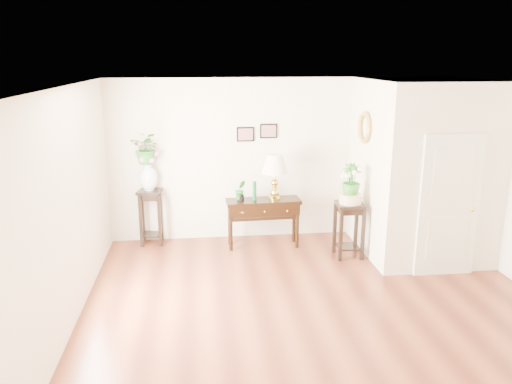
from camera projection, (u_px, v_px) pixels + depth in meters
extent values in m
cube|color=brown|center=(316.00, 306.00, 6.46)|extent=(6.00, 5.50, 0.02)
cube|color=white|center=(324.00, 86.00, 5.73)|extent=(6.00, 5.50, 0.02)
cube|color=#EEE3C9|center=(282.00, 159.00, 8.73)|extent=(6.00, 0.02, 2.80)
cube|color=#EEE3C9|center=(415.00, 314.00, 3.46)|extent=(6.00, 0.02, 2.80)
cube|color=#EEE3C9|center=(66.00, 211.00, 5.76)|extent=(0.02, 5.50, 2.80)
cube|color=#EEE3C9|center=(421.00, 168.00, 8.03)|extent=(1.80, 1.95, 2.80)
cube|color=silver|center=(449.00, 206.00, 7.17)|extent=(0.90, 0.05, 2.10)
cube|color=black|center=(245.00, 134.00, 8.52)|extent=(0.30, 0.02, 0.25)
cube|color=black|center=(269.00, 131.00, 8.56)|extent=(0.30, 0.02, 0.25)
torus|color=gold|center=(364.00, 127.00, 7.88)|extent=(0.07, 0.51, 0.51)
cube|color=black|center=(263.00, 223.00, 8.43)|extent=(1.25, 0.46, 0.82)
cube|color=gold|center=(275.00, 179.00, 8.26)|extent=(0.56, 0.56, 0.77)
cylinder|color=#0B4F21|center=(254.00, 190.00, 8.26)|extent=(0.08, 0.08, 0.32)
imported|color=#297B22|center=(240.00, 191.00, 8.24)|extent=(0.21, 0.19, 0.33)
cube|color=black|center=(151.00, 217.00, 8.54)|extent=(0.44, 0.44, 0.96)
imported|color=#297B22|center=(147.00, 151.00, 8.24)|extent=(0.59, 0.55, 0.55)
cube|color=black|center=(349.00, 230.00, 8.00)|extent=(0.44, 0.44, 0.89)
cylinder|color=beige|center=(350.00, 198.00, 7.86)|extent=(0.43, 0.43, 0.16)
imported|color=#297B22|center=(351.00, 180.00, 7.78)|extent=(0.31, 0.31, 0.51)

